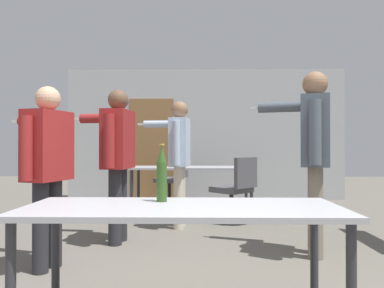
{
  "coord_description": "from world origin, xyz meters",
  "views": [
    {
      "loc": [
        -0.15,
        -1.5,
        1.07
      ],
      "look_at": [
        -0.22,
        2.57,
        1.1
      ],
      "focal_mm": 35.0,
      "sensor_mm": 36.0,
      "label": 1
    }
  ],
  "objects": [
    {
      "name": "office_chair_mid_tucked",
      "position": [
        0.38,
        3.78,
        0.43
      ],
      "size": [
        0.68,
        0.69,
        0.92
      ],
      "rotation": [
        0.0,
        0.0,
        0.78
      ],
      "color": "black",
      "rests_on": "ground_plane"
    },
    {
      "name": "office_chair_near_pushed",
      "position": [
        -0.62,
        5.47,
        0.42
      ],
      "size": [
        0.64,
        0.6,
        0.91
      ],
      "rotation": [
        0.0,
        0.0,
        1.22
      ],
      "color": "black",
      "rests_on": "ground_plane"
    },
    {
      "name": "back_wall",
      "position": [
        -0.03,
        6.14,
        1.32
      ],
      "size": [
        5.62,
        0.12,
        2.65
      ],
      "color": "#B2B5B7",
      "rests_on": "ground_plane"
    },
    {
      "name": "beer_bottle",
      "position": [
        -0.36,
        0.73,
        0.9
      ],
      "size": [
        0.06,
        0.06,
        0.34
      ],
      "color": "#2D511E",
      "rests_on": "conference_table_near"
    },
    {
      "name": "person_right_polo",
      "position": [
        -1.47,
        1.74,
        0.96
      ],
      "size": [
        0.7,
        0.76,
        1.6
      ],
      "rotation": [
        0.0,
        0.0,
        1.29
      ],
      "color": "#28282D",
      "rests_on": "ground_plane"
    },
    {
      "name": "person_left_plaid",
      "position": [
        -1.06,
        2.66,
        1.02
      ],
      "size": [
        0.78,
        0.76,
        1.71
      ],
      "rotation": [
        0.0,
        0.0,
        1.46
      ],
      "color": "#28282D",
      "rests_on": "ground_plane"
    },
    {
      "name": "drink_cup",
      "position": [
        -0.63,
        4.77,
        0.79
      ],
      "size": [
        0.08,
        0.08,
        0.09
      ],
      "color": "#E05123",
      "rests_on": "conference_table_far"
    },
    {
      "name": "conference_table_near",
      "position": [
        -0.24,
        0.57,
        0.67
      ],
      "size": [
        1.75,
        0.69,
        0.74
      ],
      "color": "#A8A8AD",
      "rests_on": "ground_plane"
    },
    {
      "name": "conference_table_far",
      "position": [
        -0.25,
        4.6,
        0.68
      ],
      "size": [
        1.97,
        0.76,
        0.74
      ],
      "color": "#A8A8AD",
      "rests_on": "ground_plane"
    },
    {
      "name": "person_near_casual",
      "position": [
        0.99,
        2.19,
        1.09
      ],
      "size": [
        0.77,
        0.84,
        1.81
      ],
      "rotation": [
        0.0,
        0.0,
        1.27
      ],
      "color": "slate",
      "rests_on": "ground_plane"
    },
    {
      "name": "person_far_watching",
      "position": [
        -0.41,
        3.45,
        1.01
      ],
      "size": [
        0.75,
        0.67,
        1.67
      ],
      "rotation": [
        0.0,
        0.0,
        1.45
      ],
      "color": "beige",
      "rests_on": "ground_plane"
    }
  ]
}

